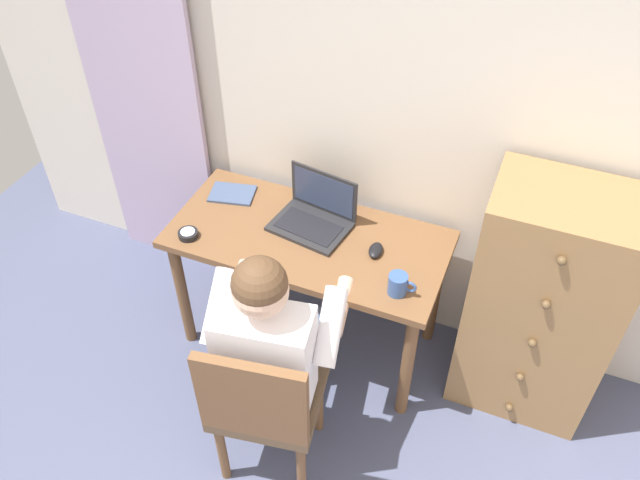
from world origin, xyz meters
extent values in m
cube|color=beige|center=(0.00, 2.20, 1.25)|extent=(4.80, 0.05, 2.50)
cube|color=#B29EBC|center=(-1.51, 2.13, 1.15)|extent=(0.63, 0.03, 2.29)
cube|color=brown|center=(-0.51, 1.83, 0.69)|extent=(1.26, 0.59, 0.03)
cylinder|color=brown|center=(-1.08, 1.60, 0.34)|extent=(0.06, 0.06, 0.68)
cylinder|color=brown|center=(0.06, 1.60, 0.34)|extent=(0.06, 0.06, 0.68)
cylinder|color=brown|center=(-1.08, 2.07, 0.34)|extent=(0.06, 0.06, 0.68)
cylinder|color=brown|center=(0.06, 2.07, 0.34)|extent=(0.06, 0.06, 0.68)
cube|color=olive|center=(0.53, 1.93, 0.59)|extent=(0.60, 0.41, 1.18)
sphere|color=brown|center=(0.53, 1.71, 0.12)|extent=(0.04, 0.04, 0.04)
sphere|color=brown|center=(0.53, 1.71, 0.35)|extent=(0.04, 0.04, 0.04)
sphere|color=brown|center=(0.53, 1.71, 0.59)|extent=(0.04, 0.04, 0.04)
sphere|color=brown|center=(0.53, 1.71, 0.82)|extent=(0.04, 0.04, 0.04)
sphere|color=brown|center=(0.53, 1.71, 1.06)|extent=(0.04, 0.04, 0.04)
cube|color=brown|center=(-0.41, 1.18, 0.43)|extent=(0.48, 0.46, 0.05)
cube|color=brown|center=(-0.38, 1.00, 0.66)|extent=(0.42, 0.11, 0.42)
cylinder|color=brown|center=(-0.27, 1.36, 0.20)|extent=(0.04, 0.04, 0.40)
cylinder|color=brown|center=(-0.60, 1.31, 0.20)|extent=(0.04, 0.04, 0.40)
cylinder|color=brown|center=(-0.22, 1.04, 0.20)|extent=(0.04, 0.04, 0.40)
cylinder|color=brown|center=(-0.55, 0.99, 0.20)|extent=(0.04, 0.04, 0.40)
cylinder|color=#6B84AD|center=(-0.35, 1.41, 0.47)|extent=(0.20, 0.42, 0.14)
cylinder|color=#6B84AD|center=(-0.53, 1.38, 0.47)|extent=(0.20, 0.42, 0.14)
cylinder|color=#6B84AD|center=(-0.38, 1.60, 0.24)|extent=(0.11, 0.11, 0.47)
cylinder|color=#6B84AD|center=(-0.56, 1.58, 0.24)|extent=(0.11, 0.11, 0.47)
cube|color=white|center=(-0.40, 1.17, 0.70)|extent=(0.39, 0.26, 0.46)
cylinder|color=white|center=(-0.21, 1.33, 0.79)|extent=(0.14, 0.31, 0.25)
cylinder|color=white|center=(-0.64, 1.26, 0.79)|extent=(0.14, 0.31, 0.25)
cylinder|color=#DBAD8E|center=(-0.24, 1.53, 0.68)|extent=(0.11, 0.28, 0.11)
cylinder|color=#DBAD8E|center=(-0.67, 1.46, 0.68)|extent=(0.11, 0.28, 0.11)
sphere|color=#DBAD8E|center=(-0.41, 1.18, 1.06)|extent=(0.20, 0.20, 0.20)
sphere|color=#513823|center=(-0.41, 1.18, 1.09)|extent=(0.20, 0.20, 0.20)
cube|color=#232326|center=(-0.53, 1.89, 0.72)|extent=(0.37, 0.29, 0.02)
cube|color=black|center=(-0.53, 1.88, 0.73)|extent=(0.31, 0.20, 0.00)
cube|color=#232326|center=(-0.51, 2.01, 0.84)|extent=(0.34, 0.06, 0.22)
cube|color=#2D3851|center=(-0.51, 2.01, 0.84)|extent=(0.30, 0.05, 0.18)
ellipsoid|color=black|center=(-0.20, 1.85, 0.73)|extent=(0.07, 0.10, 0.03)
cylinder|color=black|center=(-1.01, 1.63, 0.73)|extent=(0.09, 0.09, 0.03)
cylinder|color=silver|center=(-1.01, 1.63, 0.74)|extent=(0.06, 0.06, 0.00)
cube|color=#3D4C6B|center=(-0.97, 1.97, 0.72)|extent=(0.24, 0.19, 0.01)
cylinder|color=#33518C|center=(-0.04, 1.66, 0.76)|extent=(0.08, 0.08, 0.09)
torus|color=#33518C|center=(0.01, 1.66, 0.76)|extent=(0.06, 0.01, 0.06)
camera|label=1|loc=(0.35, -0.13, 2.68)|focal=36.38mm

